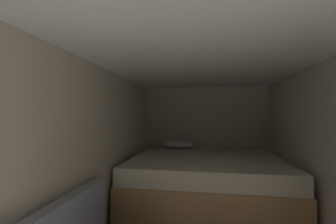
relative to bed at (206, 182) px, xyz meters
name	(u,v)px	position (x,y,z in m)	size (l,w,h in m)	color
wall_back	(206,137)	(0.00, 1.05, 0.60)	(2.49, 0.05, 2.01)	beige
wall_left	(92,156)	(-1.22, -1.28, 0.60)	(0.05, 4.61, 2.01)	beige
ceiling_slab	(206,57)	(0.00, -1.28, 1.63)	(2.49, 4.61, 0.05)	white
bed	(206,182)	(0.00, 0.00, 0.00)	(2.27, 1.96, 0.97)	tan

